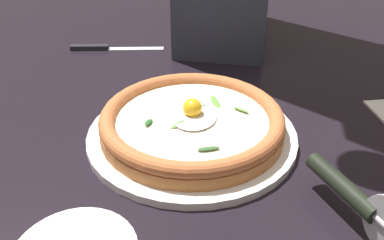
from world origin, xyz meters
name	(u,v)px	position (x,y,z in m)	size (l,w,h in m)	color
ground_plane	(204,145)	(0.00, 0.00, -0.01)	(2.40, 2.40, 0.03)	black
pizza_plate	(192,134)	(-0.01, 0.02, 0.01)	(0.32, 0.32, 0.01)	white
pizza	(192,121)	(-0.01, 0.02, 0.03)	(0.28, 0.28, 0.05)	#BF7138
pizza_cutter	(352,195)	(-0.13, -0.20, 0.04)	(0.14, 0.11, 0.07)	silver
table_knife	(103,48)	(0.30, 0.31, 0.00)	(0.07, 0.21, 0.01)	silver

